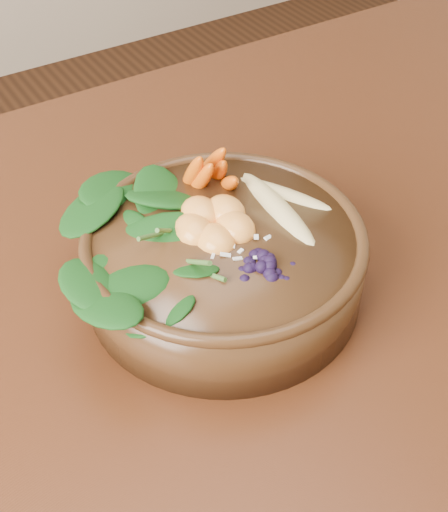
{
  "coord_description": "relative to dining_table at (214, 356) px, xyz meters",
  "views": [
    {
      "loc": [
        -0.26,
        -0.43,
        1.26
      ],
      "look_at": [
        0.01,
        0.0,
        0.8
      ],
      "focal_mm": 50.0,
      "sensor_mm": 36.0,
      "label": 1
    }
  ],
  "objects": [
    {
      "name": "dining_table",
      "position": [
        0.0,
        0.0,
        0.0
      ],
      "size": [
        1.6,
        0.9,
        0.75
      ],
      "color": "#331C0C",
      "rests_on": "ground"
    },
    {
      "name": "stoneware_bowl",
      "position": [
        0.01,
        0.0,
        0.13
      ],
      "size": [
        0.31,
        0.31,
        0.07
      ],
      "primitive_type": "cylinder",
      "rotation": [
        0.0,
        0.0,
        0.15
      ],
      "color": "#402915",
      "rests_on": "dining_table"
    },
    {
      "name": "kale_heap",
      "position": [
        -0.04,
        0.05,
        0.19
      ],
      "size": [
        0.2,
        0.18,
        0.04
      ],
      "primitive_type": null,
      "rotation": [
        0.0,
        0.0,
        0.15
      ],
      "color": "#164E16",
      "rests_on": "stoneware_bowl"
    },
    {
      "name": "carrot_cluster",
      "position": [
        0.05,
        0.08,
        0.2
      ],
      "size": [
        0.06,
        0.06,
        0.07
      ],
      "primitive_type": null,
      "rotation": [
        0.0,
        0.0,
        0.15
      ],
      "color": "orange",
      "rests_on": "stoneware_bowl"
    },
    {
      "name": "banana_halves",
      "position": [
        0.09,
        0.02,
        0.18
      ],
      "size": [
        0.09,
        0.15,
        0.03
      ],
      "rotation": [
        0.0,
        0.0,
        0.15
      ],
      "color": "#E0CC84",
      "rests_on": "stoneware_bowl"
    },
    {
      "name": "mandarin_cluster",
      "position": [
        0.01,
        0.02,
        0.18
      ],
      "size": [
        0.09,
        0.1,
        0.03
      ],
      "primitive_type": null,
      "rotation": [
        0.0,
        0.0,
        0.15
      ],
      "color": "#FF9B3A",
      "rests_on": "stoneware_bowl"
    },
    {
      "name": "blueberry_pile",
      "position": [
        0.03,
        -0.05,
        0.18
      ],
      "size": [
        0.14,
        0.11,
        0.04
      ],
      "primitive_type": null,
      "rotation": [
        0.0,
        0.0,
        0.15
      ],
      "color": "black",
      "rests_on": "stoneware_bowl"
    },
    {
      "name": "coconut_flakes",
      "position": [
        0.02,
        -0.02,
        0.17
      ],
      "size": [
        0.09,
        0.08,
        0.01
      ],
      "primitive_type": null,
      "rotation": [
        0.0,
        0.0,
        0.15
      ],
      "color": "white",
      "rests_on": "stoneware_bowl"
    }
  ]
}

